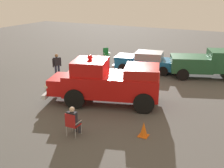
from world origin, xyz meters
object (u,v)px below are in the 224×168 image
(lawn_chair_near_truck, at_px, (72,123))
(classic_hot_rod, at_px, (144,61))
(lawn_chair_by_car, at_px, (142,76))
(spectator_standing, at_px, (57,64))
(parked_pickup, at_px, (206,63))
(spectator_seated, at_px, (74,119))
(traffic_cone, at_px, (144,129))
(vintage_fire_truck, at_px, (108,82))
(lawn_chair_spare, at_px, (106,53))

(lawn_chair_near_truck, bearing_deg, classic_hot_rod, -175.45)
(lawn_chair_by_car, xyz_separation_m, spectator_standing, (1.25, -5.66, 0.37))
(classic_hot_rod, xyz_separation_m, lawn_chair_by_car, (3.05, 0.96, -0.16))
(parked_pickup, bearing_deg, classic_hot_rod, -84.26)
(lawn_chair_by_car, bearing_deg, spectator_seated, -0.86)
(traffic_cone, bearing_deg, lawn_chair_near_truck, -63.51)
(spectator_standing, bearing_deg, lawn_chair_near_truck, 41.23)
(spectator_seated, bearing_deg, classic_hot_rod, -175.39)
(vintage_fire_truck, bearing_deg, lawn_chair_by_car, 172.37)
(vintage_fire_truck, relative_size, lawn_chair_near_truck, 6.20)
(vintage_fire_truck, relative_size, parked_pickup, 1.23)
(spectator_standing, bearing_deg, vintage_fire_truck, 64.73)
(parked_pickup, height_order, lawn_chair_by_car, parked_pickup)
(classic_hot_rod, xyz_separation_m, spectator_standing, (4.30, -4.70, 0.22))
(lawn_chair_near_truck, relative_size, spectator_seated, 0.79)
(parked_pickup, distance_m, lawn_chair_by_car, 4.85)
(lawn_chair_by_car, relative_size, spectator_standing, 0.61)
(vintage_fire_truck, relative_size, spectator_standing, 3.78)
(parked_pickup, height_order, traffic_cone, parked_pickup)
(lawn_chair_near_truck, xyz_separation_m, lawn_chair_by_car, (-7.58, 0.11, 0.00))
(classic_hot_rod, xyz_separation_m, lawn_chair_near_truck, (10.62, 0.85, -0.16))
(lawn_chair_by_car, xyz_separation_m, lawn_chair_spare, (-4.88, -5.13, 0.00))
(spectator_seated, distance_m, spectator_standing, 8.32)
(spectator_seated, bearing_deg, lawn_chair_near_truck, 0.02)
(lawn_chair_near_truck, xyz_separation_m, spectator_seated, (-0.13, -0.00, 0.11))
(lawn_chair_spare, bearing_deg, spectator_standing, -4.92)
(parked_pickup, bearing_deg, lawn_chair_by_car, -43.91)
(lawn_chair_spare, bearing_deg, vintage_fire_truck, 28.43)
(vintage_fire_truck, xyz_separation_m, traffic_cone, (2.57, 3.03, -0.89))
(classic_hot_rod, bearing_deg, spectator_seated, 4.61)
(lawn_chair_by_car, relative_size, spectator_seated, 0.79)
(parked_pickup, distance_m, spectator_seated, 11.46)
(lawn_chair_near_truck, distance_m, traffic_cone, 2.97)
(classic_hot_rod, bearing_deg, lawn_chair_near_truck, 4.55)
(classic_hot_rod, relative_size, lawn_chair_near_truck, 4.53)
(classic_hot_rod, bearing_deg, lawn_chair_by_car, 17.44)
(vintage_fire_truck, relative_size, spectator_seated, 4.90)
(lawn_chair_near_truck, bearing_deg, lawn_chair_spare, -158.06)
(parked_pickup, bearing_deg, traffic_cone, -4.79)
(lawn_chair_spare, bearing_deg, lawn_chair_by_car, 46.45)
(spectator_standing, xyz_separation_m, traffic_cone, (5.01, 8.19, -0.66))
(vintage_fire_truck, distance_m, lawn_chair_spare, 9.76)
(spectator_standing, height_order, traffic_cone, spectator_standing)
(classic_hot_rod, distance_m, lawn_chair_by_car, 3.20)
(lawn_chair_near_truck, relative_size, traffic_cone, 1.61)
(parked_pickup, xyz_separation_m, spectator_seated, (10.92, -3.46, -0.29))
(spectator_seated, bearing_deg, traffic_cone, 114.17)
(spectator_seated, relative_size, traffic_cone, 2.03)
(vintage_fire_truck, xyz_separation_m, lawn_chair_spare, (-8.56, -4.64, -0.61))
(parked_pickup, distance_m, spectator_standing, 10.17)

